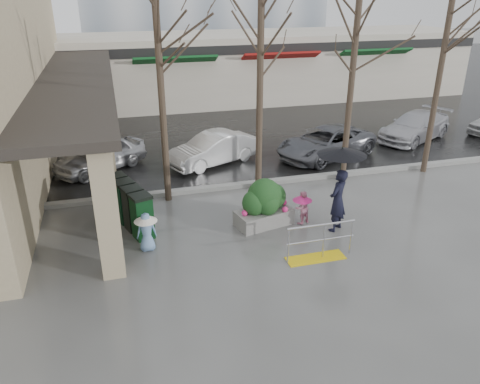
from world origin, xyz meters
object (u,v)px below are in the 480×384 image
tree_mideast (355,45)px  child_blue (146,229)px  child_pink (302,205)px  news_boxes (130,205)px  car_c (326,143)px  tree_midwest (261,36)px  handrail (318,246)px  woman (339,183)px  planter (264,203)px  tree_west (158,44)px  car_b (213,149)px  car_a (100,155)px  car_d (415,126)px  tree_east (448,26)px

tree_mideast → child_blue: 9.14m
tree_mideast → child_pink: bearing=-135.0°
news_boxes → car_c: news_boxes is taller
child_blue → tree_midwest: bearing=-143.6°
news_boxes → handrail: bearing=-53.8°
child_pink → woman: bearing=121.2°
planter → car_c: (4.42, 5.15, -0.08)m
news_boxes → car_c: bearing=7.4°
tree_west → tree_midwest: 3.20m
tree_west → car_b: bearing=53.5°
car_a → tree_west: bearing=-3.1°
child_pink → car_c: size_ratio=0.23×
child_blue → car_a: (-1.20, 6.68, -0.03)m
child_pink → car_d: (8.37, 6.53, 0.03)m
car_b → car_c: (4.76, -0.44, 0.00)m
woman → car_c: woman is taller
tree_mideast → tree_east: size_ratio=0.90×
car_a → woman: bearing=9.0°
car_a → handrail: bearing=-1.2°
car_c → car_d: bearing=80.9°
handrail → car_a: 9.99m
tree_west → woman: (4.53, -3.45, -3.58)m
tree_midwest → child_blue: 6.95m
planter → car_c: planter is taller
woman → child_blue: woman is taller
woman → child_pink: (-0.82, 0.67, -0.90)m
handrail → child_pink: bearing=80.2°
tree_east → handrail: bearing=-144.1°
tree_midwest → news_boxes: 6.61m
tree_west → car_d: (12.07, 3.74, -4.45)m
tree_east → tree_mideast: bearing=180.0°
news_boxes → car_d: bearing=2.5°
tree_west → woman: bearing=-37.3°
handrail → car_b: 7.91m
handrail → woman: woman is taller
handrail → car_c: 8.23m
tree_east → news_boxes: (-11.33, -1.54, -4.71)m
child_pink → news_boxes: 5.19m
car_a → car_b: (4.41, -0.49, 0.00)m
car_b → car_d: same height
tree_midwest → car_c: 6.50m
child_pink → car_c: 6.30m
handrail → news_boxes: 5.72m
car_a → car_c: 9.22m
tree_west → tree_east: bearing=0.0°
car_a → car_d: bearing=56.0°
tree_east → child_pink: tree_east is taller
tree_midwest → child_pink: size_ratio=6.71×
tree_mideast → child_pink: (-2.79, -2.79, -4.26)m
child_blue → planter: size_ratio=0.60×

